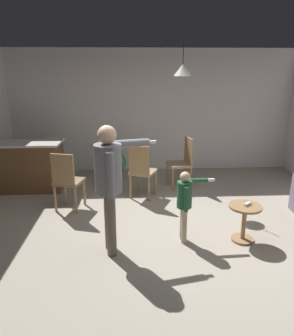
# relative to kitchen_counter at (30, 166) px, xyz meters

# --- Properties ---
(ground) EXTENTS (7.68, 7.68, 0.00)m
(ground) POSITION_rel_kitchen_counter_xyz_m (2.45, -1.95, -0.48)
(ground) COLOR #9E9384
(wall_back) EXTENTS (6.40, 0.10, 2.70)m
(wall_back) POSITION_rel_kitchen_counter_xyz_m (2.45, 1.25, 0.87)
(wall_back) COLOR silver
(wall_back) RESTS_ON ground
(kitchen_counter) EXTENTS (1.26, 0.66, 0.95)m
(kitchen_counter) POSITION_rel_kitchen_counter_xyz_m (0.00, 0.00, 0.00)
(kitchen_counter) COLOR brown
(kitchen_counter) RESTS_ON ground
(side_table_by_couch) EXTENTS (0.44, 0.44, 0.52)m
(side_table_by_couch) POSITION_rel_kitchen_counter_xyz_m (3.49, -2.13, -0.15)
(side_table_by_couch) COLOR #99754C
(side_table_by_couch) RESTS_ON ground
(person_adult) EXTENTS (0.77, 0.59, 1.65)m
(person_adult) POSITION_rel_kitchen_counter_xyz_m (1.70, -2.32, 0.55)
(person_adult) COLOR #60564C
(person_adult) RESTS_ON ground
(person_child) EXTENTS (0.53, 0.31, 1.00)m
(person_child) POSITION_rel_kitchen_counter_xyz_m (2.67, -2.11, 0.14)
(person_child) COLOR tan
(person_child) RESTS_ON ground
(dining_chair_by_counter) EXTENTS (0.49, 0.49, 1.00)m
(dining_chair_by_counter) POSITION_rel_kitchen_counter_xyz_m (2.97, -0.02, 0.07)
(dining_chair_by_counter) COLOR #99754C
(dining_chair_by_counter) RESTS_ON ground
(dining_chair_near_wall) EXTENTS (0.51, 0.51, 1.00)m
(dining_chair_near_wall) POSITION_rel_kitchen_counter_xyz_m (0.90, -1.01, 0.07)
(dining_chair_near_wall) COLOR #99754C
(dining_chair_near_wall) RESTS_ON ground
(dining_chair_centre_back) EXTENTS (0.55, 0.55, 1.00)m
(dining_chair_centre_back) POSITION_rel_kitchen_counter_xyz_m (2.14, -0.54, 0.07)
(dining_chair_centre_back) COLOR #99754C
(dining_chair_centre_back) RESTS_ON ground
(potted_plant_corner) EXTENTS (0.52, 0.52, 0.80)m
(potted_plant_corner) POSITION_rel_kitchen_counter_xyz_m (1.59, 0.35, -0.04)
(potted_plant_corner) COLOR #B7B2AD
(potted_plant_corner) RESTS_ON ground
(spare_remote_on_table) EXTENTS (0.12, 0.11, 0.04)m
(spare_remote_on_table) POSITION_rel_kitchen_counter_xyz_m (3.51, -2.12, 0.06)
(spare_remote_on_table) COLOR white
(spare_remote_on_table) RESTS_ON side_table_by_couch
(ceiling_light_pendant) EXTENTS (0.32, 0.32, 0.55)m
(ceiling_light_pendant) POSITION_rel_kitchen_counter_xyz_m (2.87, -0.31, 1.77)
(ceiling_light_pendant) COLOR silver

